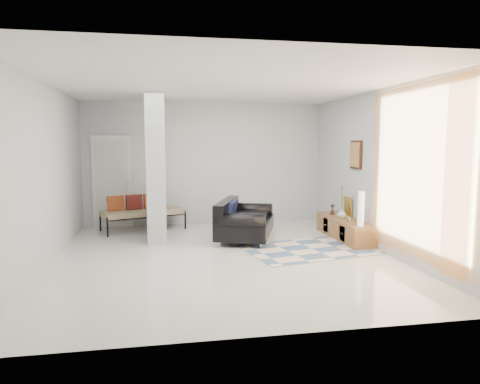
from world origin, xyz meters
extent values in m
plane|color=silver|center=(0.00, 0.00, 0.00)|extent=(6.00, 6.00, 0.00)
plane|color=white|center=(0.00, 0.00, 2.80)|extent=(6.00, 6.00, 0.00)
plane|color=silver|center=(0.00, 3.00, 1.40)|extent=(6.00, 0.00, 6.00)
plane|color=silver|center=(0.00, -3.00, 1.40)|extent=(6.00, 0.00, 6.00)
plane|color=silver|center=(-2.75, 0.00, 1.40)|extent=(0.00, 6.00, 6.00)
plane|color=silver|center=(2.75, 0.00, 1.40)|extent=(0.00, 6.00, 6.00)
cube|color=#ABAFB2|center=(-1.10, 1.60, 1.40)|extent=(0.35, 1.20, 2.80)
cube|color=white|center=(-2.10, 2.96, 1.02)|extent=(0.85, 0.06, 2.04)
plane|color=#FF9C43|center=(2.67, -1.15, 1.45)|extent=(0.00, 2.55, 2.55)
cube|color=#3C1D10|center=(2.72, 0.90, 1.65)|extent=(0.04, 0.45, 0.55)
cube|color=brown|center=(2.52, 0.90, 0.20)|extent=(0.45, 1.87, 0.40)
cube|color=#3C1D10|center=(2.30, 0.48, 0.20)|extent=(0.02, 0.25, 0.28)
cube|color=#3C1D10|center=(2.30, 1.32, 0.20)|extent=(0.02, 0.25, 0.28)
cube|color=gold|center=(2.70, 1.16, 0.60)|extent=(0.09, 0.32, 0.40)
cube|color=silver|center=(2.42, 0.48, 0.46)|extent=(0.04, 0.10, 0.12)
cylinder|color=silver|center=(0.02, 0.69, 0.05)|extent=(0.05, 0.05, 0.10)
cylinder|color=silver|center=(0.47, 1.97, 0.05)|extent=(0.05, 0.05, 0.10)
cylinder|color=silver|center=(0.73, 0.43, 0.05)|extent=(0.05, 0.05, 0.10)
cylinder|color=silver|center=(1.18, 1.71, 0.05)|extent=(0.05, 0.05, 0.10)
cube|color=black|center=(0.60, 1.20, 0.25)|extent=(1.44, 1.82, 0.30)
cube|color=black|center=(0.24, 1.33, 0.58)|extent=(0.72, 1.57, 0.36)
cylinder|color=black|center=(0.37, 0.56, 0.48)|extent=(0.95, 0.57, 0.28)
cylinder|color=black|center=(0.83, 1.84, 0.48)|extent=(0.95, 0.57, 0.28)
cube|color=black|center=(0.36, 1.29, 0.60)|extent=(0.33, 0.60, 0.31)
cylinder|color=black|center=(-2.09, 1.85, 0.20)|extent=(0.04, 0.04, 0.40)
cylinder|color=black|center=(-0.52, 2.40, 0.20)|extent=(0.04, 0.04, 0.40)
cylinder|color=black|center=(-2.32, 2.50, 0.20)|extent=(0.04, 0.04, 0.40)
cylinder|color=black|center=(-0.74, 3.05, 0.20)|extent=(0.04, 0.04, 0.40)
cube|color=tan|center=(-1.42, 2.45, 0.38)|extent=(1.83, 1.23, 0.12)
cube|color=#943F1B|center=(-1.97, 2.41, 0.60)|extent=(0.38, 0.27, 0.33)
cube|color=maroon|center=(-1.60, 2.54, 0.60)|extent=(0.38, 0.27, 0.33)
cube|color=#943F1B|center=(-1.23, 2.67, 0.60)|extent=(0.38, 0.27, 0.33)
cube|color=beige|center=(1.60, 0.20, 0.01)|extent=(2.55, 1.96, 0.01)
cylinder|color=white|center=(2.50, 0.16, 0.71)|extent=(0.11, 0.11, 0.62)
imported|color=#B9C4C0|center=(2.47, 0.94, 0.50)|extent=(0.21, 0.21, 0.19)
camera|label=1|loc=(-0.95, -6.88, 1.88)|focal=32.00mm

